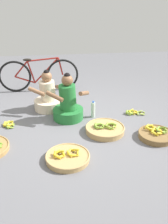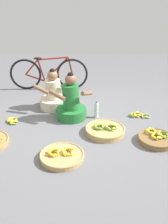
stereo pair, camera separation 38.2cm
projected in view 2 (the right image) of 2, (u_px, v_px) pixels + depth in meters
name	position (u px, v px, depth m)	size (l,w,h in m)	color
ground_plane	(84.00, 126.00, 4.23)	(10.00, 10.00, 0.00)	slate
vendor_woman_front	(71.00, 104.00, 4.38)	(0.74, 0.52, 0.82)	#237233
vendor_woman_behind	(54.00, 96.00, 4.78)	(0.70, 0.56, 0.76)	beige
bicycle_leaning	(49.00, 74.00, 5.60)	(1.70, 0.08, 0.73)	black
banana_basket_front_left	(156.00, 139.00, 3.77)	(0.54, 0.54, 0.16)	brown
banana_basket_front_right	(105.00, 130.00, 4.00)	(0.62, 0.62, 0.16)	tan
banana_basket_back_right	(62.00, 156.00, 3.40)	(0.59, 0.59, 0.14)	tan
loose_bananas_near_vendor	(138.00, 115.00, 4.53)	(0.36, 0.23, 0.08)	#9EB747
loose_bananas_near_bicycle	(13.00, 121.00, 4.33)	(0.23, 0.25, 0.08)	#8CAD38
water_bottle	(96.00, 110.00, 4.44)	(0.07, 0.07, 0.30)	silver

